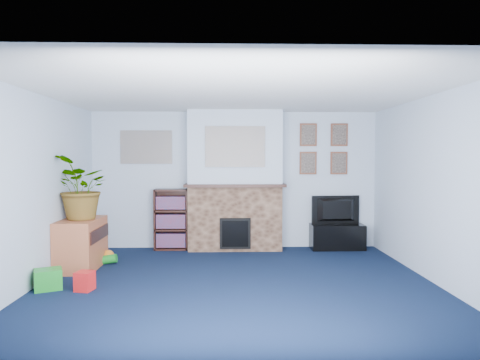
{
  "coord_description": "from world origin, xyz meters",
  "views": [
    {
      "loc": [
        -0.11,
        -5.31,
        1.6
      ],
      "look_at": [
        0.06,
        0.88,
        1.27
      ],
      "focal_mm": 32.0,
      "sensor_mm": 36.0,
      "label": 1
    }
  ],
  "objects_px": {
    "tv_stand": "(337,236)",
    "sideboard": "(81,244)",
    "bookshelf": "(172,221)",
    "television": "(337,210)"
  },
  "relations": [
    {
      "from": "tv_stand",
      "to": "sideboard",
      "type": "height_order",
      "value": "sideboard"
    },
    {
      "from": "tv_stand",
      "to": "television",
      "type": "relative_size",
      "value": 1.07
    },
    {
      "from": "tv_stand",
      "to": "bookshelf",
      "type": "relative_size",
      "value": 0.87
    },
    {
      "from": "bookshelf",
      "to": "sideboard",
      "type": "bearing_deg",
      "value": -132.53
    },
    {
      "from": "television",
      "to": "bookshelf",
      "type": "xyz_separation_m",
      "value": [
        -2.89,
        0.06,
        -0.18
      ]
    },
    {
      "from": "tv_stand",
      "to": "television",
      "type": "distance_m",
      "value": 0.46
    },
    {
      "from": "bookshelf",
      "to": "tv_stand",
      "type": "bearing_deg",
      "value": -1.52
    },
    {
      "from": "tv_stand",
      "to": "sideboard",
      "type": "relative_size",
      "value": 1.0
    },
    {
      "from": "bookshelf",
      "to": "sideboard",
      "type": "distance_m",
      "value": 1.69
    },
    {
      "from": "bookshelf",
      "to": "sideboard",
      "type": "relative_size",
      "value": 1.15
    }
  ]
}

